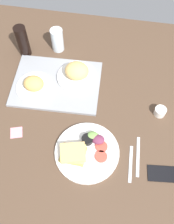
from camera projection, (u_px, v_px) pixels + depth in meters
ground_plane at (82, 122)px, 128.18cm from camera, size 190.00×150.00×3.00cm
serving_tray at (57, 84)px, 136.83cm from camera, size 46.26×34.74×1.60cm
bread_plate_near at (34, 85)px, 131.74cm from camera, size 19.28×19.28×8.32cm
bread_plate_far at (77, 73)px, 134.46cm from camera, size 20.82×20.82×9.80cm
plate_with_salad at (86, 150)px, 117.55cm from camera, size 29.19×29.19×5.40cm
drinking_glass at (57, 40)px, 144.10cm from camera, size 6.78×6.78×13.62cm
soda_bottle at (23, 41)px, 140.33cm from camera, size 6.40×6.40×18.46cm
espresso_cup at (160, 111)px, 127.14cm from camera, size 5.60×5.60×4.00cm
fork at (131, 164)px, 115.97cm from camera, size 1.93×17.04×0.50cm
knife at (138, 156)px, 117.68cm from camera, size 2.16×19.04×0.50cm
cell_phone at (164, 174)px, 113.57cm from camera, size 15.02×8.55×0.80cm
sticky_note at (16, 133)px, 123.71cm from camera, size 6.99×6.99×0.12cm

